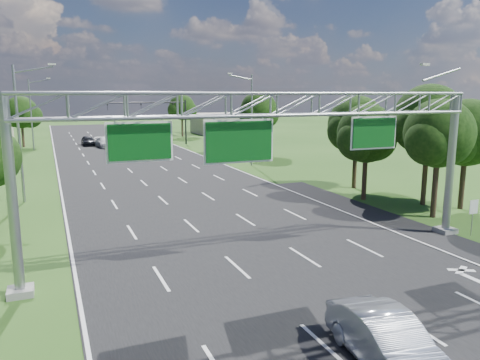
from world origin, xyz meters
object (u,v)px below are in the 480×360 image
sign_gantry (275,117)px  silver_sedan (387,341)px  box_truck (147,133)px  regulatory_sign (473,210)px  traffic_signal (164,112)px

sign_gantry → silver_sedan: (-1.04, -9.63, -6.09)m
silver_sedan → box_truck: box_truck is taller
regulatory_sign → traffic_signal: traffic_signal is taller
regulatory_sign → silver_sedan: bearing=-146.7°
traffic_signal → box_truck: bearing=98.7°
regulatory_sign → box_truck: 62.28m
regulatory_sign → silver_sedan: 15.70m
traffic_signal → box_truck: size_ratio=1.60×
silver_sedan → regulatory_sign: bearing=39.9°
traffic_signal → regulatory_sign: bearing=-84.8°
regulatory_sign → sign_gantry: bearing=175.2°
regulatory_sign → traffic_signal: bearing=95.2°
sign_gantry → traffic_signal: sign_gantry is taller
box_truck → regulatory_sign: bearing=-76.9°
traffic_signal → box_truck: traffic_signal is taller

